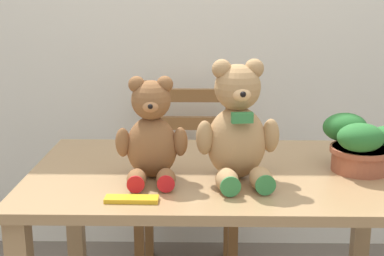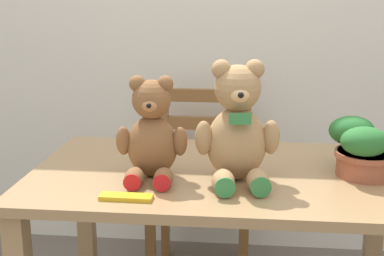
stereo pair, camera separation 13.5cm
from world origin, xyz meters
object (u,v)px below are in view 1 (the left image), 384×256
(teddy_bear_right, at_px, (238,129))
(potted_plant, at_px, (359,144))
(wooden_chair_behind, at_px, (188,183))
(teddy_bear_left, at_px, (152,135))
(chocolate_bar, at_px, (132,199))

(teddy_bear_right, xyz_separation_m, potted_plant, (0.39, 0.08, -0.07))
(wooden_chair_behind, bearing_deg, teddy_bear_right, 102.31)
(teddy_bear_left, xyz_separation_m, teddy_bear_right, (0.26, -0.00, 0.02))
(wooden_chair_behind, height_order, chocolate_bar, wooden_chair_behind)
(potted_plant, bearing_deg, chocolate_bar, -158.36)
(teddy_bear_right, relative_size, chocolate_bar, 2.50)
(wooden_chair_behind, relative_size, teddy_bear_left, 2.88)
(teddy_bear_left, bearing_deg, potted_plant, -176.16)
(teddy_bear_right, bearing_deg, teddy_bear_left, -8.36)
(chocolate_bar, bearing_deg, teddy_bear_left, 78.34)
(wooden_chair_behind, xyz_separation_m, teddy_bear_left, (-0.09, -0.77, 0.43))
(wooden_chair_behind, bearing_deg, teddy_bear_left, 83.55)
(potted_plant, distance_m, chocolate_bar, 0.74)
(wooden_chair_behind, xyz_separation_m, chocolate_bar, (-0.13, -0.96, 0.30))
(teddy_bear_right, distance_m, chocolate_bar, 0.38)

